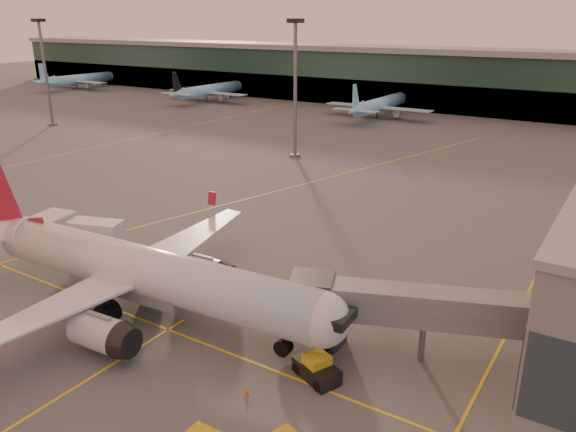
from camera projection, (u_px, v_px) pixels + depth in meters
The scene contains 12 objects.
ground at pixel (83, 339), 47.33m from camera, with size 600.00×600.00×0.00m, color #4C4F54.
taxi_markings at pixel (291, 194), 86.39m from camera, with size 100.12×173.00×0.01m.
terminal at pixel (499, 82), 157.07m from camera, with size 400.00×20.00×17.60m.
mast_west_far at pixel (44, 65), 137.39m from camera, with size 2.40×2.40×25.60m.
mast_west_near at pixel (295, 79), 104.99m from camera, with size 2.40×2.40×25.60m.
distant_aircraft_row at pixel (393, 119), 151.75m from camera, with size 290.00×34.00×13.00m.
main_airplane at pixel (136, 271), 50.36m from camera, with size 42.40×38.20×12.79m.
jet_bridge at pixel (444, 312), 42.91m from camera, with size 21.74×10.73×6.19m.
catering_truck at pixel (97, 238), 62.14m from camera, with size 6.39×4.28×4.57m.
pushback_tug at pixel (316, 369), 41.97m from camera, with size 4.24×3.32×1.93m.
cone_nose at pixel (340, 382), 41.32m from camera, with size 0.44×0.44×0.56m.
cone_fwd at pixel (246, 392), 40.25m from camera, with size 0.38×0.38×0.49m.
Camera 1 is at (36.81, -25.34, 25.54)m, focal length 35.00 mm.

